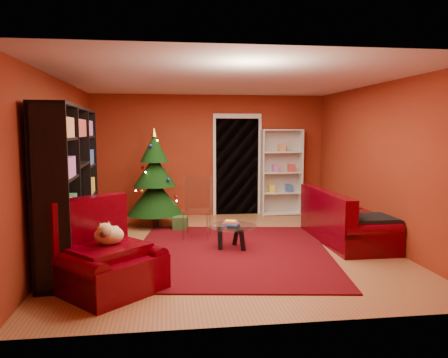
{
  "coord_description": "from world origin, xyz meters",
  "views": [
    {
      "loc": [
        -0.94,
        -6.64,
        1.84
      ],
      "look_at": [
        0.0,
        0.4,
        1.05
      ],
      "focal_mm": 35.0,
      "sensor_mm": 36.0,
      "label": 1
    }
  ],
  "objects": [
    {
      "name": "coffee_table",
      "position": [
        0.07,
        -0.09,
        0.19
      ],
      "size": [
        0.97,
        0.97,
        0.46
      ],
      "primitive_type": null,
      "rotation": [
        0.0,
        0.0,
        -0.41
      ],
      "color": "gray",
      "rests_on": "rug"
    },
    {
      "name": "wall_right",
      "position": [
        2.52,
        0.0,
        1.3
      ],
      "size": [
        0.05,
        5.5,
        2.6
      ],
      "primitive_type": "cube",
      "color": "maroon",
      "rests_on": "ground"
    },
    {
      "name": "acrylic_chair",
      "position": [
        -0.43,
        0.68,
        0.48
      ],
      "size": [
        0.59,
        0.62,
        0.95
      ],
      "primitive_type": null,
      "rotation": [
        0.0,
        0.0,
        -0.21
      ],
      "color": "#66605B",
      "rests_on": "rug"
    },
    {
      "name": "ceiling",
      "position": [
        0.0,
        0.0,
        2.62
      ],
      "size": [
        5.0,
        5.5,
        0.05
      ],
      "primitive_type": "cube",
      "color": "silver",
      "rests_on": "wall_back"
    },
    {
      "name": "doorway",
      "position": [
        0.6,
        2.73,
        1.05
      ],
      "size": [
        1.06,
        0.6,
        2.16
      ],
      "primitive_type": null,
      "color": "black",
      "rests_on": "floor"
    },
    {
      "name": "wall_left",
      "position": [
        -2.52,
        0.0,
        1.3
      ],
      "size": [
        0.05,
        5.5,
        2.6
      ],
      "primitive_type": "cube",
      "color": "maroon",
      "rests_on": "ground"
    },
    {
      "name": "christmas_tree",
      "position": [
        -1.16,
        1.8,
        0.92
      ],
      "size": [
        1.29,
        1.29,
        1.91
      ],
      "primitive_type": null,
      "rotation": [
        0.0,
        0.0,
        0.23
      ],
      "color": "black",
      "rests_on": "floor"
    },
    {
      "name": "white_bookshelf",
      "position": [
        1.55,
        2.57,
        0.93
      ],
      "size": [
        0.89,
        0.33,
        1.91
      ],
      "primitive_type": null,
      "rotation": [
        0.0,
        0.0,
        0.01
      ],
      "color": "white",
      "rests_on": "floor"
    },
    {
      "name": "gift_box_red",
      "position": [
        -1.16,
        2.43,
        0.1
      ],
      "size": [
        0.26,
        0.26,
        0.2
      ],
      "primitive_type": "cube",
      "rotation": [
        0.0,
        0.0,
        0.39
      ],
      "color": "maroon",
      "rests_on": "floor"
    },
    {
      "name": "wall_back",
      "position": [
        0.0,
        2.77,
        1.3
      ],
      "size": [
        5.0,
        0.05,
        2.6
      ],
      "primitive_type": "cube",
      "color": "maroon",
      "rests_on": "ground"
    },
    {
      "name": "media_unit",
      "position": [
        -2.27,
        -0.32,
        1.08
      ],
      "size": [
        0.55,
        2.84,
        2.17
      ],
      "primitive_type": null,
      "rotation": [
        0.0,
        0.0,
        0.04
      ],
      "color": "black",
      "rests_on": "floor"
    },
    {
      "name": "gift_box_green",
      "position": [
        -0.69,
        1.37,
        0.13
      ],
      "size": [
        0.3,
        0.3,
        0.25
      ],
      "primitive_type": "cube",
      "rotation": [
        0.0,
        0.0,
        -0.24
      ],
      "color": "#295725",
      "rests_on": "floor"
    },
    {
      "name": "floor",
      "position": [
        0.0,
        0.0,
        -0.03
      ],
      "size": [
        5.0,
        5.5,
        0.05
      ],
      "primitive_type": "cube",
      "color": "#955B35",
      "rests_on": "ground"
    },
    {
      "name": "sofa",
      "position": [
        2.02,
        0.14,
        0.44
      ],
      "size": [
        0.92,
        2.04,
        0.88
      ],
      "primitive_type": null,
      "rotation": [
        0.0,
        0.0,
        1.57
      ],
      "color": "#440009",
      "rests_on": "rug"
    },
    {
      "name": "rug",
      "position": [
        0.02,
        -0.28,
        0.01
      ],
      "size": [
        3.39,
        3.8,
        0.02
      ],
      "primitive_type": "cube",
      "rotation": [
        0.0,
        0.0,
        -0.14
      ],
      "color": "#53060C",
      "rests_on": "floor"
    },
    {
      "name": "armchair",
      "position": [
        -1.61,
        -1.64,
        0.43
      ],
      "size": [
        1.55,
        1.55,
        0.86
      ],
      "primitive_type": null,
      "rotation": [
        0.0,
        0.0,
        0.74
      ],
      "color": "#440009",
      "rests_on": "rug"
    },
    {
      "name": "dog",
      "position": [
        -1.6,
        -1.57,
        0.64
      ],
      "size": [
        0.5,
        0.49,
        0.28
      ],
      "primitive_type": null,
      "rotation": [
        0.0,
        0.0,
        0.74
      ],
      "color": "beige",
      "rests_on": "armchair"
    }
  ]
}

